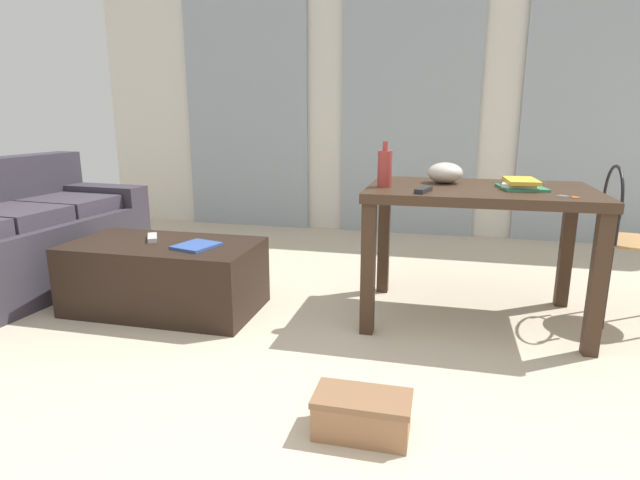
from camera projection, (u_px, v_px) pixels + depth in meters
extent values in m
plane|color=beige|center=(374.00, 313.00, 3.01)|extent=(8.82, 8.82, 0.00)
cube|color=silver|center=(411.00, 93.00, 4.81)|extent=(6.29, 0.10, 2.65)
cube|color=#99A3AD|center=(247.00, 116.00, 5.15)|extent=(1.26, 0.03, 2.23)
cube|color=#99A3AD|center=(409.00, 116.00, 4.78)|extent=(1.26, 0.03, 2.23)
cube|color=#99A3AD|center=(599.00, 116.00, 4.40)|extent=(1.26, 0.03, 2.23)
cube|color=#38333D|center=(13.00, 258.00, 3.31)|extent=(0.94, 1.84, 0.46)
cube|color=#38333D|center=(96.00, 194.00, 3.97)|extent=(0.82, 0.26, 0.14)
cube|color=#3E3944|center=(69.00, 204.00, 3.65)|extent=(0.60, 0.48, 0.10)
cube|color=#3E3944|center=(13.00, 216.00, 3.23)|extent=(0.60, 0.48, 0.10)
cube|color=black|center=(165.00, 276.00, 3.03)|extent=(1.09, 0.58, 0.41)
cube|color=#382619|center=(479.00, 192.00, 2.77)|extent=(1.18, 0.78, 0.05)
cube|color=#382619|center=(369.00, 270.00, 2.66)|extent=(0.07, 0.07, 0.70)
cube|color=#382619|center=(598.00, 286.00, 2.41)|extent=(0.07, 0.07, 0.70)
cube|color=#382619|center=(384.00, 239.00, 3.30)|extent=(0.07, 0.07, 0.70)
cube|color=#382619|center=(566.00, 249.00, 3.06)|extent=(0.07, 0.07, 0.70)
cylinder|color=#B7844C|center=(635.00, 242.00, 2.77)|extent=(0.39, 0.39, 0.02)
cylinder|color=black|center=(607.00, 289.00, 2.74)|extent=(0.02, 0.02, 0.46)
cylinder|color=black|center=(596.00, 274.00, 2.99)|extent=(0.02, 0.02, 0.46)
torus|color=black|center=(612.00, 201.00, 2.76)|extent=(0.03, 0.39, 0.39)
cylinder|color=black|center=(618.00, 226.00, 2.63)|extent=(0.02, 0.02, 0.21)
cylinder|color=black|center=(603.00, 214.00, 2.94)|extent=(0.02, 0.02, 0.21)
cylinder|color=#99332D|center=(385.00, 169.00, 2.75)|extent=(0.08, 0.08, 0.19)
cylinder|color=#99332D|center=(385.00, 146.00, 2.72)|extent=(0.03, 0.03, 0.05)
ellipsoid|color=beige|center=(445.00, 173.00, 2.91)|extent=(0.20, 0.20, 0.12)
cube|color=#2D7F56|center=(522.00, 188.00, 2.70)|extent=(0.25, 0.28, 0.01)
cube|color=silver|center=(520.00, 184.00, 2.70)|extent=(0.20, 0.23, 0.02)
cube|color=gold|center=(521.00, 181.00, 2.69)|extent=(0.17, 0.27, 0.02)
cube|color=#232326|center=(423.00, 190.00, 2.58)|extent=(0.09, 0.16, 0.02)
cube|color=#9EA0A5|center=(564.00, 196.00, 2.44)|extent=(0.06, 0.03, 0.00)
torus|color=orange|center=(576.00, 197.00, 2.41)|extent=(0.03, 0.03, 0.00)
cube|color=#9EA0A5|center=(565.00, 196.00, 2.45)|extent=(0.05, 0.05, 0.00)
torus|color=orange|center=(575.00, 198.00, 2.41)|extent=(0.03, 0.03, 0.00)
cube|color=#B7B7B2|center=(152.00, 238.00, 3.05)|extent=(0.13, 0.18, 0.03)
cube|color=#33519E|center=(196.00, 246.00, 2.88)|extent=(0.25, 0.27, 0.02)
cube|color=#996B47|center=(362.00, 418.00, 1.86)|extent=(0.34, 0.19, 0.13)
cube|color=brown|center=(362.00, 398.00, 1.84)|extent=(0.35, 0.19, 0.02)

